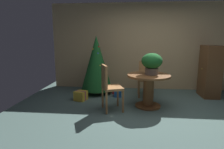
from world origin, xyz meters
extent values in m
plane|color=#4C6660|center=(0.00, 0.00, 0.00)|extent=(6.60, 6.60, 0.00)
cube|color=tan|center=(0.00, 2.20, 1.30)|extent=(6.00, 0.10, 2.60)
cylinder|color=brown|center=(-0.16, 0.52, 0.02)|extent=(0.58, 0.58, 0.04)
cylinder|color=brown|center=(-0.16, 0.52, 0.37)|extent=(0.23, 0.23, 0.67)
cylinder|color=brown|center=(-0.16, 0.52, 0.73)|extent=(0.96, 0.96, 0.04)
cylinder|color=#665B51|center=(-0.10, 0.55, 0.82)|extent=(0.30, 0.30, 0.14)
ellipsoid|color=#195623|center=(-0.10, 0.55, 1.06)|extent=(0.46, 0.46, 0.35)
sphere|color=red|center=(-0.10, 0.66, 1.13)|extent=(0.07, 0.07, 0.07)
sphere|color=red|center=(-0.22, 0.63, 1.14)|extent=(0.07, 0.07, 0.07)
sphere|color=red|center=(0.05, 0.57, 1.10)|extent=(0.07, 0.07, 0.07)
sphere|color=red|center=(-0.05, 0.46, 1.04)|extent=(0.07, 0.07, 0.07)
cylinder|color=#9E6B3D|center=(-0.86, 0.47, 0.24)|extent=(0.04, 0.04, 0.48)
cylinder|color=#9E6B3D|center=(-0.72, 0.10, 0.24)|extent=(0.04, 0.04, 0.48)
cylinder|color=#9E6B3D|center=(-1.19, 0.35, 0.24)|extent=(0.04, 0.04, 0.48)
cylinder|color=#9E6B3D|center=(-1.06, -0.02, 0.24)|extent=(0.04, 0.04, 0.48)
cube|color=#9E6B3D|center=(-0.96, 0.23, 0.50)|extent=(0.53, 0.55, 0.05)
cube|color=#9E6B3D|center=(-1.12, 0.17, 0.77)|extent=(0.18, 0.39, 0.48)
cylinder|color=#9E6B3D|center=(0.02, 1.13, 0.22)|extent=(0.04, 0.04, 0.45)
cylinder|color=#9E6B3D|center=(-0.34, 1.13, 0.22)|extent=(0.04, 0.04, 0.45)
cylinder|color=#9E6B3D|center=(0.02, 1.52, 0.22)|extent=(0.04, 0.04, 0.45)
cylinder|color=#9E6B3D|center=(-0.34, 1.52, 0.22)|extent=(0.04, 0.04, 0.45)
cube|color=#9E6B3D|center=(-0.16, 1.33, 0.47)|extent=(0.40, 0.43, 0.05)
cube|color=#9E6B3D|center=(-0.16, 1.51, 0.72)|extent=(0.36, 0.05, 0.45)
cylinder|color=brown|center=(-1.52, 1.46, 0.06)|extent=(0.10, 0.10, 0.13)
cone|color=#195623|center=(-1.52, 1.46, 0.88)|extent=(0.87, 0.87, 1.50)
sphere|color=gold|center=(-1.60, 1.40, 1.27)|extent=(0.06, 0.06, 0.06)
sphere|color=red|center=(-1.45, 1.41, 1.33)|extent=(0.04, 0.04, 0.04)
sphere|color=#2D51A8|center=(-1.46, 1.35, 1.16)|extent=(0.05, 0.05, 0.05)
sphere|color=gold|center=(-1.40, 1.28, 0.84)|extent=(0.04, 0.04, 0.04)
cube|color=#1E569E|center=(-0.91, 1.21, 0.09)|extent=(0.20, 0.20, 0.17)
cube|color=silver|center=(-0.91, 1.21, 0.09)|extent=(0.19, 0.04, 0.17)
cube|color=red|center=(-0.96, 1.53, 0.10)|extent=(0.22, 0.25, 0.21)
cube|color=silver|center=(-0.96, 1.53, 0.10)|extent=(0.20, 0.05, 0.21)
cube|color=gold|center=(-1.83, 0.82, 0.12)|extent=(0.34, 0.34, 0.24)
cube|color=#9E287A|center=(-1.83, 0.82, 0.12)|extent=(0.27, 0.11, 0.24)
cube|color=brown|center=(1.54, 1.48, 0.69)|extent=(0.41, 0.61, 1.38)
sphere|color=#B29338|center=(1.32, 1.48, 0.76)|extent=(0.04, 0.04, 0.04)
camera|label=1|loc=(-0.58, -3.76, 1.55)|focal=30.65mm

